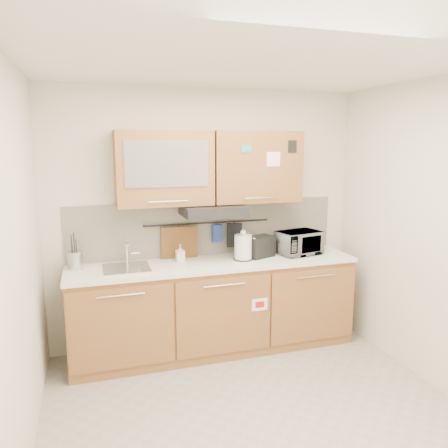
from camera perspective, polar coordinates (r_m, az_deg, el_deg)
floor at (r=3.65m, az=4.59°, el=-23.89°), size 3.20×3.20×0.00m
ceiling at (r=3.07m, az=5.33°, el=20.64°), size 3.20×3.20×0.00m
wall_back at (r=4.50m, az=-2.30°, el=0.75°), size 3.20×0.00×3.20m
wall_left at (r=2.92m, az=-25.68°, el=-5.56°), size 0.00×3.00×3.00m
wall_right at (r=3.99m, az=26.74°, el=-1.61°), size 0.00×3.00×3.00m
base_cabinet at (r=4.46m, az=-1.16°, el=-11.30°), size 2.80×0.64×0.88m
countertop at (r=4.30m, az=-1.18°, el=-5.18°), size 2.82×0.62×0.04m
backsplash at (r=4.51m, az=-2.25°, el=-0.53°), size 2.80×0.02×0.56m
upper_cabinets at (r=4.27m, az=-1.79°, el=7.39°), size 1.82×0.37×0.70m
range_hood at (r=4.25m, az=-1.43°, el=1.81°), size 0.60×0.46×0.10m
sink at (r=4.16m, az=-12.60°, el=-5.60°), size 0.42×0.40×0.26m
utensil_rail at (r=4.46m, az=-2.12°, el=0.14°), size 1.30×0.02×0.02m
utensil_crock at (r=4.23m, az=-18.88°, el=-4.49°), size 0.15×0.15×0.34m
kettle at (r=4.34m, az=2.53°, el=-3.12°), size 0.23×0.21×0.30m
toaster at (r=4.46m, az=4.72°, el=-2.93°), size 0.33×0.26×0.21m
microwave at (r=4.62m, az=9.76°, el=-2.43°), size 0.49×0.39×0.24m
soap_bottle at (r=4.28m, az=-5.74°, el=-3.82°), size 0.08×0.08×0.17m
cutting_board at (r=4.43m, az=-5.82°, el=-3.25°), size 0.37×0.04×0.46m
oven_mitt at (r=4.50m, az=-0.86°, el=-1.22°), size 0.11×0.04×0.18m
dark_pouch at (r=4.56m, az=1.36°, el=-1.47°), size 0.16×0.08×0.25m
pot_holder at (r=4.55m, az=1.44°, el=-0.91°), size 0.13×0.05×0.16m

